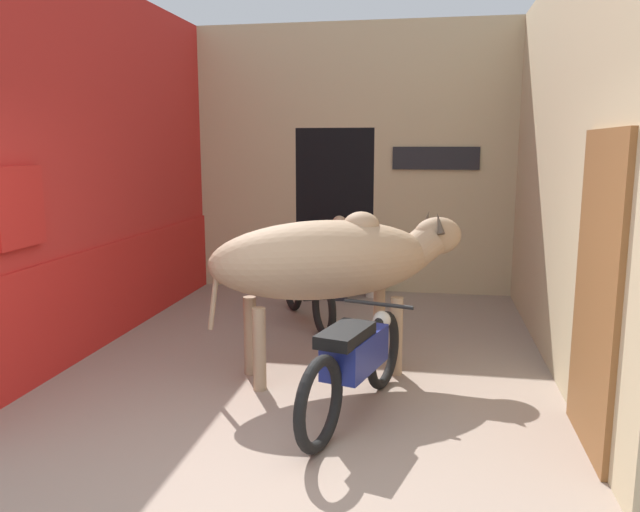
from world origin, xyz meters
TOP-DOWN VIEW (x-y plane):
  - ground_plane at (0.00, 0.00)m, footprint 30.00×30.00m
  - wall_left_shopfront at (-2.25, 2.61)m, footprint 0.25×5.25m
  - wall_back_with_doorway at (-0.09, 5.51)m, footprint 4.33×0.93m
  - wall_right_with_door at (2.25, 2.57)m, footprint 0.22×5.25m
  - cow at (0.24, 1.98)m, footprint 2.28×1.54m
  - motorcycle_near at (0.55, 1.13)m, footprint 0.70×1.82m
  - motorcycle_far at (-0.29, 3.53)m, footprint 0.94×1.59m
  - shopkeeper_seated at (-0.11, 4.77)m, footprint 0.36×0.33m
  - plastic_stool at (0.34, 4.92)m, footprint 0.29×0.29m

SIDE VIEW (x-z plane):
  - ground_plane at x=0.00m, z-range 0.00..0.00m
  - plastic_stool at x=0.34m, z-range 0.02..0.40m
  - motorcycle_far at x=-0.29m, z-range 0.04..0.79m
  - motorcycle_near at x=0.55m, z-range 0.05..0.81m
  - shopkeeper_seated at x=-0.11m, z-range 0.02..1.12m
  - cow at x=0.24m, z-range 0.31..1.74m
  - wall_back_with_doorway at x=-0.09m, z-range -0.26..3.35m
  - wall_left_shopfront at x=-2.25m, z-range -0.06..3.56m
  - wall_right_with_door at x=2.25m, z-range -0.02..3.59m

